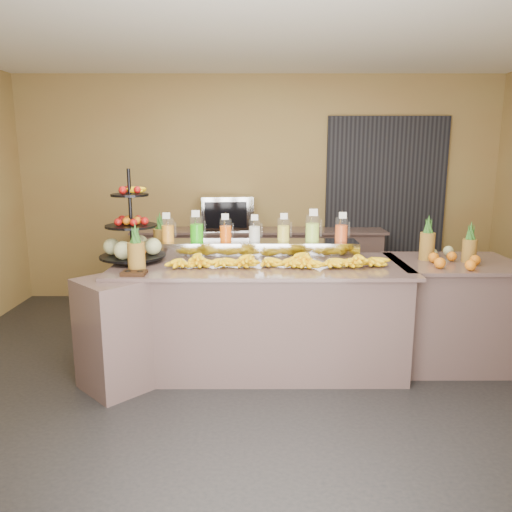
{
  "coord_description": "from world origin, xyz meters",
  "views": [
    {
      "loc": [
        -0.05,
        -3.85,
        1.87
      ],
      "look_at": [
        -0.04,
        0.3,
        1.0
      ],
      "focal_mm": 35.0,
      "sensor_mm": 36.0,
      "label": 1
    }
  ],
  "objects_px": {
    "condiment_caddy": "(134,273)",
    "oven_warmer": "(227,213)",
    "right_fruit_pile": "(450,255)",
    "fruit_stand": "(136,238)",
    "pitcher_tray": "(255,249)",
    "banana_heap": "(278,259)"
  },
  "relations": [
    {
      "from": "right_fruit_pile",
      "to": "banana_heap",
      "type": "bearing_deg",
      "value": -176.18
    },
    {
      "from": "right_fruit_pile",
      "to": "oven_warmer",
      "type": "bearing_deg",
      "value": 136.27
    },
    {
      "from": "condiment_caddy",
      "to": "right_fruit_pile",
      "type": "distance_m",
      "value": 2.64
    },
    {
      "from": "fruit_stand",
      "to": "condiment_caddy",
      "type": "bearing_deg",
      "value": -94.13
    },
    {
      "from": "pitcher_tray",
      "to": "condiment_caddy",
      "type": "xyz_separation_m",
      "value": [
        -0.94,
        -0.66,
        -0.06
      ]
    },
    {
      "from": "condiment_caddy",
      "to": "pitcher_tray",
      "type": "bearing_deg",
      "value": 35.06
    },
    {
      "from": "banana_heap",
      "to": "oven_warmer",
      "type": "distance_m",
      "value": 2.1
    },
    {
      "from": "banana_heap",
      "to": "fruit_stand",
      "type": "height_order",
      "value": "fruit_stand"
    },
    {
      "from": "condiment_caddy",
      "to": "oven_warmer",
      "type": "bearing_deg",
      "value": 75.64
    },
    {
      "from": "right_fruit_pile",
      "to": "fruit_stand",
      "type": "bearing_deg",
      "value": 177.91
    },
    {
      "from": "fruit_stand",
      "to": "oven_warmer",
      "type": "bearing_deg",
      "value": 54.58
    },
    {
      "from": "right_fruit_pile",
      "to": "pitcher_tray",
      "type": "bearing_deg",
      "value": 171.28
    },
    {
      "from": "fruit_stand",
      "to": "right_fruit_pile",
      "type": "height_order",
      "value": "fruit_stand"
    },
    {
      "from": "fruit_stand",
      "to": "oven_warmer",
      "type": "distance_m",
      "value": 1.95
    },
    {
      "from": "right_fruit_pile",
      "to": "oven_warmer",
      "type": "relative_size",
      "value": 0.74
    },
    {
      "from": "fruit_stand",
      "to": "condiment_caddy",
      "type": "relative_size",
      "value": 4.27
    },
    {
      "from": "pitcher_tray",
      "to": "fruit_stand",
      "type": "distance_m",
      "value": 1.05
    },
    {
      "from": "pitcher_tray",
      "to": "condiment_caddy",
      "type": "relative_size",
      "value": 9.87
    },
    {
      "from": "fruit_stand",
      "to": "condiment_caddy",
      "type": "xyz_separation_m",
      "value": [
        0.09,
        -0.5,
        -0.19
      ]
    },
    {
      "from": "pitcher_tray",
      "to": "fruit_stand",
      "type": "relative_size",
      "value": 2.31
    },
    {
      "from": "pitcher_tray",
      "to": "condiment_caddy",
      "type": "height_order",
      "value": "pitcher_tray"
    },
    {
      "from": "banana_heap",
      "to": "oven_warmer",
      "type": "xyz_separation_m",
      "value": [
        -0.54,
        2.03,
        0.15
      ]
    }
  ]
}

